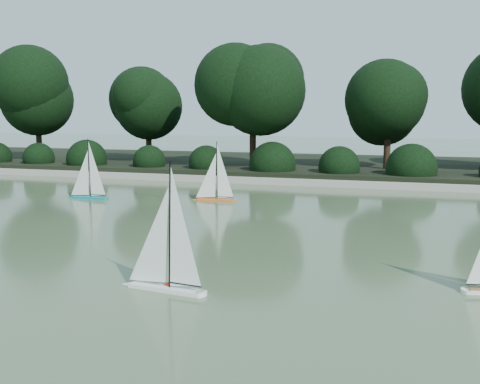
# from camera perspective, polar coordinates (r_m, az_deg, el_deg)

# --- Properties ---
(ground) EXTENTS (80.00, 80.00, 0.00)m
(ground) POSITION_cam_1_polar(r_m,az_deg,el_deg) (7.51, -1.08, -7.66)
(ground) COLOR #394E2F
(ground) RESTS_ON ground
(pond_coping) EXTENTS (40.00, 0.35, 0.18)m
(pond_coping) POSITION_cam_1_polar(r_m,az_deg,el_deg) (16.13, 9.48, 0.80)
(pond_coping) COLOR gray
(pond_coping) RESTS_ON ground
(far_bank) EXTENTS (40.00, 8.00, 0.30)m
(far_bank) POSITION_cam_1_polar(r_m,az_deg,el_deg) (20.06, 11.21, 2.26)
(far_bank) COLOR black
(far_bank) RESTS_ON ground
(tree_line) EXTENTS (26.31, 3.93, 4.39)m
(tree_line) POSITION_cam_1_polar(r_m,az_deg,el_deg) (18.32, 14.69, 9.46)
(tree_line) COLOR black
(tree_line) RESTS_ON ground
(shrub_hedge) EXTENTS (29.10, 1.10, 1.10)m
(shrub_hedge) POSITION_cam_1_polar(r_m,az_deg,el_deg) (16.98, 9.96, 2.35)
(shrub_hedge) COLOR black
(shrub_hedge) RESTS_ON ground
(sailboat_white_a) EXTENTS (1.13, 0.33, 1.54)m
(sailboat_white_a) POSITION_cam_1_polar(r_m,az_deg,el_deg) (6.82, -7.67, -7.21)
(sailboat_white_a) COLOR white
(sailboat_white_a) RESTS_ON ground
(sailboat_orange) EXTENTS (1.04, 0.25, 1.41)m
(sailboat_orange) POSITION_cam_1_polar(r_m,az_deg,el_deg) (13.46, -2.66, 0.12)
(sailboat_orange) COLOR orange
(sailboat_orange) RESTS_ON ground
(sailboat_teal) EXTENTS (1.07, 0.18, 1.46)m
(sailboat_teal) POSITION_cam_1_polar(r_m,az_deg,el_deg) (14.24, -14.41, 0.33)
(sailboat_teal) COLOR #087A8A
(sailboat_teal) RESTS_ON ground
(race_buoy) EXTENTS (0.14, 0.14, 0.14)m
(race_buoy) POSITION_cam_1_polar(r_m,az_deg,el_deg) (6.91, -6.83, -9.08)
(race_buoy) COLOR #FF340D
(race_buoy) RESTS_ON ground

